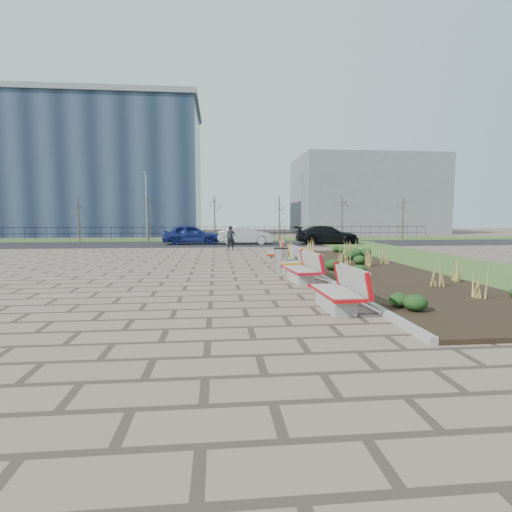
{
  "coord_description": "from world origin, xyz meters",
  "views": [
    {
      "loc": [
        0.18,
        -10.4,
        2.24
      ],
      "look_at": [
        1.5,
        3.0,
        0.9
      ],
      "focal_mm": 28.0,
      "sensor_mm": 36.0,
      "label": 1
    }
  ],
  "objects": [
    {
      "name": "grass_verge_near",
      "position": [
        11.0,
        5.0,
        0.02
      ],
      "size": [
        5.0,
        38.0,
        0.04
      ],
      "primitive_type": "cube",
      "color": "#33511E",
      "rests_on": "ground"
    },
    {
      "name": "grass_verge_far",
      "position": [
        0.0,
        28.0,
        0.02
      ],
      "size": [
        80.0,
        5.0,
        0.04
      ],
      "primitive_type": "cube",
      "color": "#33511E",
      "rests_on": "ground"
    },
    {
      "name": "road",
      "position": [
        0.0,
        22.0,
        0.01
      ],
      "size": [
        80.0,
        7.0,
        0.02
      ],
      "primitive_type": "cube",
      "color": "black",
      "rests_on": "ground"
    },
    {
      "name": "bench_c",
      "position": [
        3.0,
        5.52,
        0.5
      ],
      "size": [
        1.04,
        2.16,
        1.0
      ],
      "primitive_type": null,
      "rotation": [
        0.0,
        0.0,
        0.07
      ],
      "color": "#FFB40D",
      "rests_on": "ground"
    },
    {
      "name": "lamp_west",
      "position": [
        -6.0,
        26.0,
        3.04
      ],
      "size": [
        0.24,
        0.6,
        6.0
      ],
      "primitive_type": null,
      "color": "gray",
      "rests_on": "grass_verge_far"
    },
    {
      "name": "building_grey",
      "position": [
        20.0,
        42.0,
        5.0
      ],
      "size": [
        18.0,
        12.0,
        10.0
      ],
      "primitive_type": "cube",
      "color": "slate",
      "rests_on": "ground"
    },
    {
      "name": "railing_fence",
      "position": [
        0.0,
        29.5,
        0.64
      ],
      "size": [
        44.0,
        0.1,
        1.2
      ],
      "primitive_type": null,
      "color": "black",
      "rests_on": "grass_verge_far"
    },
    {
      "name": "tree_e",
      "position": [
        12.0,
        26.5,
        2.04
      ],
      "size": [
        1.4,
        1.4,
        4.0
      ],
      "primitive_type": null,
      "color": "#4C3D2D",
      "rests_on": "grass_verge_far"
    },
    {
      "name": "planting_bed",
      "position": [
        6.25,
        5.0,
        0.05
      ],
      "size": [
        4.5,
        18.0,
        0.1
      ],
      "primitive_type": "cube",
      "color": "black",
      "rests_on": "ground"
    },
    {
      "name": "tree_f",
      "position": [
        18.0,
        26.5,
        2.04
      ],
      "size": [
        1.4,
        1.4,
        4.0
      ],
      "primitive_type": null,
      "color": "#4C3D2D",
      "rests_on": "grass_verge_far"
    },
    {
      "name": "ground",
      "position": [
        0.0,
        0.0,
        0.0
      ],
      "size": [
        120.0,
        120.0,
        0.0
      ],
      "primitive_type": "plane",
      "color": "brown",
      "rests_on": "ground"
    },
    {
      "name": "pedestrian",
      "position": [
        1.11,
        16.08,
        0.81
      ],
      "size": [
        0.65,
        0.49,
        1.62
      ],
      "primitive_type": "imported",
      "rotation": [
        0.0,
        0.0,
        0.2
      ],
      "color": "black",
      "rests_on": "ground"
    },
    {
      "name": "lamp_east",
      "position": [
        8.0,
        26.0,
        3.04
      ],
      "size": [
        0.24,
        0.6,
        6.0
      ],
      "primitive_type": null,
      "color": "gray",
      "rests_on": "grass_verge_far"
    },
    {
      "name": "tree_d",
      "position": [
        6.0,
        26.5,
        2.04
      ],
      "size": [
        1.4,
        1.4,
        4.0
      ],
      "primitive_type": null,
      "color": "#4C3D2D",
      "rests_on": "grass_verge_far"
    },
    {
      "name": "car_blue",
      "position": [
        -1.83,
        21.78,
        0.8
      ],
      "size": [
        4.69,
        2.17,
        1.56
      ],
      "primitive_type": "imported",
      "rotation": [
        0.0,
        0.0,
        1.64
      ],
      "color": "navy",
      "rests_on": "road"
    },
    {
      "name": "car_black",
      "position": [
        9.03,
        21.0,
        0.76
      ],
      "size": [
        5.12,
        2.17,
        1.47
      ],
      "primitive_type": "imported",
      "rotation": [
        0.0,
        0.0,
        1.55
      ],
      "color": "black",
      "rests_on": "road"
    },
    {
      "name": "tree_c",
      "position": [
        0.0,
        26.5,
        2.04
      ],
      "size": [
        1.4,
        1.4,
        4.0
      ],
      "primitive_type": null,
      "color": "#4C3D2D",
      "rests_on": "grass_verge_far"
    },
    {
      "name": "bench_b",
      "position": [
        3.0,
        2.89,
        0.5
      ],
      "size": [
        1.1,
        2.18,
        1.0
      ],
      "primitive_type": null,
      "rotation": [
        0.0,
        0.0,
        0.1
      ],
      "color": "red",
      "rests_on": "ground"
    },
    {
      "name": "tree_b",
      "position": [
        -6.0,
        26.5,
        2.04
      ],
      "size": [
        1.4,
        1.4,
        4.0
      ],
      "primitive_type": null,
      "color": "#4C3D2D",
      "rests_on": "grass_verge_far"
    },
    {
      "name": "building_glass",
      "position": [
        -22.0,
        40.0,
        7.5
      ],
      "size": [
        40.0,
        14.0,
        15.0
      ],
      "primitive_type": "cube",
      "color": "#192338",
      "rests_on": "ground"
    },
    {
      "name": "planting_curb",
      "position": [
        3.92,
        5.0,
        0.07
      ],
      "size": [
        0.16,
        18.0,
        0.15
      ],
      "primitive_type": "cube",
      "color": "gray",
      "rests_on": "ground"
    },
    {
      "name": "litter_bin",
      "position": [
        2.73,
        5.27,
        0.49
      ],
      "size": [
        0.55,
        0.55,
        0.97
      ],
      "primitive_type": "cylinder",
      "color": "#B2B2B7",
      "rests_on": "ground"
    },
    {
      "name": "car_silver",
      "position": [
        2.47,
        21.43,
        0.74
      ],
      "size": [
        4.44,
        1.77,
        1.44
      ],
      "primitive_type": "imported",
      "rotation": [
        0.0,
        0.0,
        1.51
      ],
      "color": "#989A9F",
      "rests_on": "road"
    },
    {
      "name": "bench_a",
      "position": [
        3.0,
        -1.18,
        0.5
      ],
      "size": [
        0.98,
        2.13,
        1.0
      ],
      "primitive_type": null,
      "rotation": [
        0.0,
        0.0,
        0.04
      ],
      "color": "red",
      "rests_on": "ground"
    },
    {
      "name": "bench_d",
      "position": [
        3.0,
        9.16,
        0.5
      ],
      "size": [
        1.11,
        2.18,
        1.0
      ],
      "primitive_type": null,
      "rotation": [
        0.0,
        0.0,
        -0.1
      ],
      "color": "#B9240C",
      "rests_on": "ground"
    },
    {
      "name": "tree_a",
      "position": [
        -12.0,
        26.5,
        2.04
      ],
      "size": [
        1.4,
        1.4,
        4.0
      ],
      "primitive_type": null,
      "color": "#4C3D2D",
      "rests_on": "grass_verge_far"
    }
  ]
}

